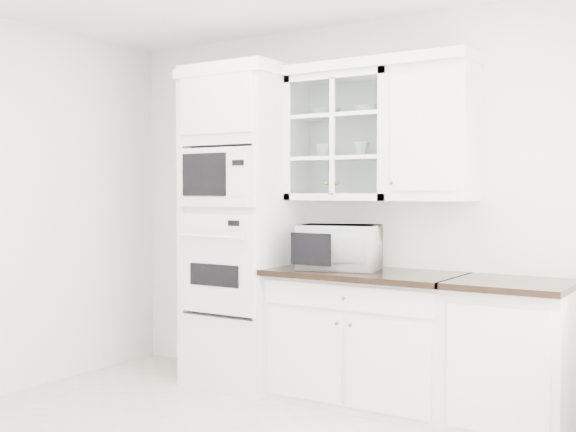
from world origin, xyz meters
The scene contains 12 objects.
room_shell centered at (0.00, 0.43, 1.78)m, with size 4.00×3.50×2.70m.
oven_column centered at (-0.75, 1.42, 1.20)m, with size 0.76×0.68×2.40m.
base_cabinet_run centered at (0.28, 1.45, 0.46)m, with size 1.32×0.67×0.92m.
extra_base_cabinet centered at (1.28, 1.45, 0.46)m, with size 0.72×0.67×0.92m.
upper_cabinet_glass centered at (0.03, 1.58, 1.85)m, with size 0.80×0.33×0.90m.
upper_cabinet_solid centered at (0.71, 1.58, 1.85)m, with size 0.55×0.33×0.90m, color white.
crown_molding centered at (-0.07, 1.56, 2.33)m, with size 2.14×0.38×0.07m, color white.
countertop_microwave centered at (0.09, 1.43, 1.08)m, with size 0.54×0.45×0.31m, color white.
bowl_a centered at (-0.11, 1.58, 2.04)m, with size 0.21×0.21×0.05m, color white.
bowl_b centered at (0.20, 1.59, 2.04)m, with size 0.19×0.19×0.06m, color white.
cup_a centered at (-0.14, 1.60, 1.76)m, with size 0.13×0.13×0.10m, color white.
cup_b centered at (0.17, 1.58, 1.76)m, with size 0.11×0.11×0.10m, color white.
Camera 1 is at (2.51, -2.98, 1.47)m, focal length 45.00 mm.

